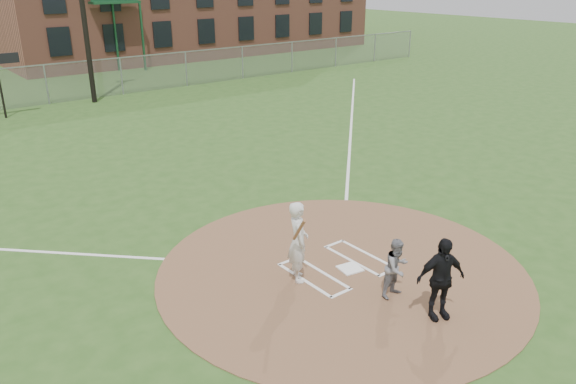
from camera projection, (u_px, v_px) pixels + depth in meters
ground at (342, 270)px, 12.85m from camera, size 140.00×140.00×0.00m
dirt_circle at (342, 269)px, 12.84m from camera, size 8.40×8.40×0.02m
home_plate at (350, 269)px, 12.83m from camera, size 0.55×0.55×0.03m
foul_line_first at (351, 127)px, 24.60m from camera, size 17.04×17.04×0.01m
catcher at (397, 268)px, 11.58m from camera, size 0.66×0.53×1.29m
umpire at (441, 279)px, 10.77m from camera, size 1.08×0.78×1.70m
batters_boxes at (337, 266)px, 12.95m from camera, size 2.08×1.88×0.01m
batter_at_plate at (298, 241)px, 12.11m from camera, size 0.77×1.10×1.83m
outfield_fence at (46, 84)px, 28.59m from camera, size 56.08×0.08×2.03m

